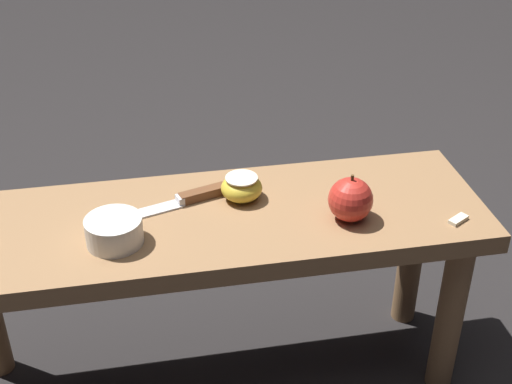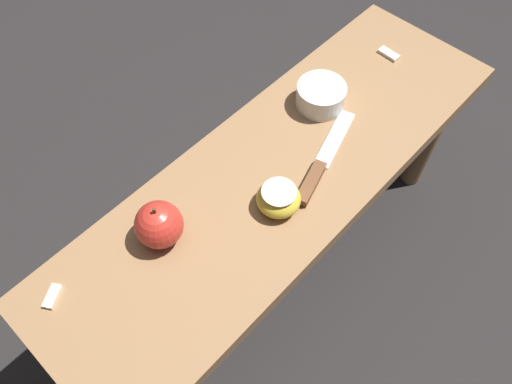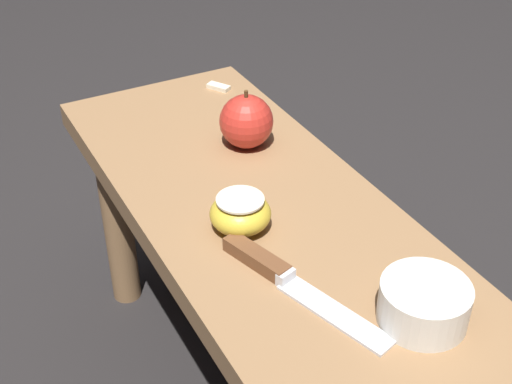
{
  "view_description": "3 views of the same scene",
  "coord_description": "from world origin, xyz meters",
  "px_view_note": "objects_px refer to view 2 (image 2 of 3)",
  "views": [
    {
      "loc": [
        0.13,
        1.16,
        1.22
      ],
      "look_at": [
        -0.09,
        -0.01,
        0.47
      ],
      "focal_mm": 50.0,
      "sensor_mm": 36.0,
      "label": 1
    },
    {
      "loc": [
        -0.46,
        -0.36,
        1.25
      ],
      "look_at": [
        -0.09,
        -0.01,
        0.47
      ],
      "focal_mm": 35.0,
      "sensor_mm": 36.0,
      "label": 2
    },
    {
      "loc": [
        0.62,
        -0.4,
        1.04
      ],
      "look_at": [
        -0.09,
        -0.01,
        0.47
      ],
      "focal_mm": 50.0,
      "sensor_mm": 36.0,
      "label": 3
    }
  ],
  "objects_px": {
    "wooden_bench": "(281,189)",
    "apple_cut": "(279,198)",
    "apple_whole": "(159,225)",
    "bowl": "(321,96)",
    "knife": "(318,169)"
  },
  "relations": [
    {
      "from": "wooden_bench",
      "to": "knife",
      "type": "relative_size",
      "value": 4.24
    },
    {
      "from": "apple_whole",
      "to": "apple_cut",
      "type": "height_order",
      "value": "apple_whole"
    },
    {
      "from": "wooden_bench",
      "to": "knife",
      "type": "height_order",
      "value": "knife"
    },
    {
      "from": "knife",
      "to": "apple_cut",
      "type": "height_order",
      "value": "apple_cut"
    },
    {
      "from": "apple_whole",
      "to": "bowl",
      "type": "xyz_separation_m",
      "value": [
        0.45,
        -0.0,
        -0.02
      ]
    },
    {
      "from": "apple_whole",
      "to": "bowl",
      "type": "distance_m",
      "value": 0.45
    },
    {
      "from": "wooden_bench",
      "to": "bowl",
      "type": "height_order",
      "value": "bowl"
    },
    {
      "from": "wooden_bench",
      "to": "apple_cut",
      "type": "bearing_deg",
      "value": -143.7
    },
    {
      "from": "knife",
      "to": "bowl",
      "type": "height_order",
      "value": "bowl"
    },
    {
      "from": "knife",
      "to": "bowl",
      "type": "xyz_separation_m",
      "value": [
        0.14,
        0.11,
        0.02
      ]
    },
    {
      "from": "wooden_bench",
      "to": "apple_cut",
      "type": "distance_m",
      "value": 0.13
    },
    {
      "from": "knife",
      "to": "apple_whole",
      "type": "bearing_deg",
      "value": 142.65
    },
    {
      "from": "knife",
      "to": "apple_whole",
      "type": "relative_size",
      "value": 2.63
    },
    {
      "from": "wooden_bench",
      "to": "knife",
      "type": "bearing_deg",
      "value": -51.78
    },
    {
      "from": "apple_cut",
      "to": "bowl",
      "type": "xyz_separation_m",
      "value": [
        0.26,
        0.11,
        -0.0
      ]
    }
  ]
}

